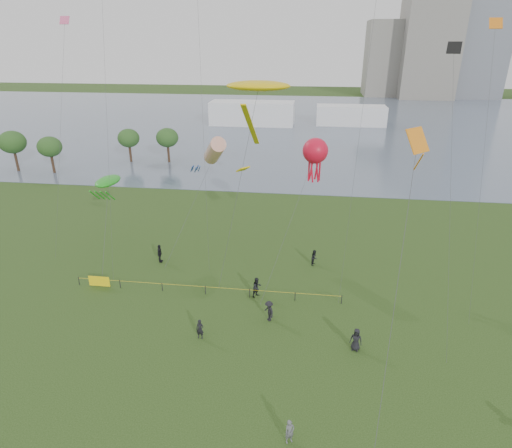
# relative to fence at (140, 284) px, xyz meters

# --- Properties ---
(ground_plane) EXTENTS (400.00, 400.00, 0.00)m
(ground_plane) POSITION_rel_fence_xyz_m (10.95, -12.06, -0.55)
(ground_plane) COLOR #1E3711
(lake) EXTENTS (400.00, 120.00, 0.08)m
(lake) POSITION_rel_fence_xyz_m (10.95, 87.94, -0.53)
(lake) COLOR slate
(lake) RESTS_ON ground_plane
(building_mid) EXTENTS (20.00, 20.00, 38.00)m
(building_mid) POSITION_rel_fence_xyz_m (56.95, 149.94, 18.45)
(building_mid) COLOR slate
(building_mid) RESTS_ON ground_plane
(building_low) EXTENTS (16.00, 18.00, 28.00)m
(building_low) POSITION_rel_fence_xyz_m (42.95, 155.94, 13.45)
(building_low) COLOR slate
(building_low) RESTS_ON ground_plane
(pavilion_left) EXTENTS (22.00, 8.00, 6.00)m
(pavilion_left) POSITION_rel_fence_xyz_m (-1.05, 82.94, 2.45)
(pavilion_left) COLOR white
(pavilion_left) RESTS_ON ground_plane
(pavilion_right) EXTENTS (18.00, 7.00, 5.00)m
(pavilion_right) POSITION_rel_fence_xyz_m (24.95, 85.94, 1.95)
(pavilion_right) COLOR white
(pavilion_right) RESTS_ON ground_plane
(trees) EXTENTS (28.35, 13.21, 6.95)m
(trees) POSITION_rel_fence_xyz_m (-24.29, 37.87, 4.12)
(trees) COLOR #332317
(trees) RESTS_ON ground_plane
(fence) EXTENTS (24.07, 0.07, 1.05)m
(fence) POSITION_rel_fence_xyz_m (0.00, 0.00, 0.00)
(fence) COLOR black
(fence) RESTS_ON ground_plane
(kite_flyer) EXTENTS (0.68, 0.61, 1.56)m
(kite_flyer) POSITION_rel_fence_xyz_m (14.45, -14.39, 0.22)
(kite_flyer) COLOR #5B5D63
(kite_flyer) RESTS_ON ground_plane
(spectator_a) EXTENTS (1.12, 1.14, 1.85)m
(spectator_a) POSITION_rel_fence_xyz_m (10.75, 0.24, 0.37)
(spectator_a) COLOR black
(spectator_a) RESTS_ON ground_plane
(spectator_b) EXTENTS (1.21, 1.32, 1.79)m
(spectator_b) POSITION_rel_fence_xyz_m (12.14, -3.15, 0.34)
(spectator_b) COLOR black
(spectator_b) RESTS_ON ground_plane
(spectator_c) EXTENTS (0.58, 1.17, 1.92)m
(spectator_c) POSITION_rel_fence_xyz_m (0.09, 5.32, 0.40)
(spectator_c) COLOR black
(spectator_c) RESTS_ON ground_plane
(spectator_d) EXTENTS (1.00, 0.78, 1.80)m
(spectator_d) POSITION_rel_fence_xyz_m (18.80, -5.90, 0.34)
(spectator_d) COLOR black
(spectator_d) RESTS_ON ground_plane
(spectator_f) EXTENTS (0.61, 0.42, 1.61)m
(spectator_f) POSITION_rel_fence_xyz_m (7.18, -6.07, 0.25)
(spectator_f) COLOR black
(spectator_f) RESTS_ON ground_plane
(spectator_g) EXTENTS (0.82, 0.93, 1.62)m
(spectator_g) POSITION_rel_fence_xyz_m (15.75, 6.76, 0.26)
(spectator_g) COLOR black
(spectator_g) RESTS_ON ground_plane
(kite_stingray) EXTENTS (5.95, 10.08, 18.04)m
(kite_stingray) POSITION_rel_fence_xyz_m (10.45, 2.99, 17.01)
(kite_stingray) COLOR #3F3F42
(kite_windsock) EXTENTS (5.84, 8.80, 12.34)m
(kite_windsock) POSITION_rel_fence_xyz_m (5.06, 10.32, 9.95)
(kite_windsock) COLOR #3F3F42
(kite_creature) EXTENTS (3.01, 9.77, 8.02)m
(kite_creature) POSITION_rel_fence_xyz_m (-5.69, 7.83, 7.04)
(kite_creature) COLOR #3F3F42
(kite_octopus) EXTENTS (5.27, 9.60, 12.75)m
(kite_octopus) POSITION_rel_fence_xyz_m (15.25, 7.37, 10.94)
(kite_octopus) COLOR #3F3F42
(kite_delta) EXTENTS (3.10, 11.16, 16.48)m
(kite_delta) POSITION_rel_fence_xyz_m (20.62, -7.68, 14.52)
(kite_delta) COLOR #3F3F42
(small_kites) EXTENTS (40.62, 11.76, 6.57)m
(small_kites) POSITION_rel_fence_xyz_m (7.14, 5.35, 23.16)
(small_kites) COLOR #E5598C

